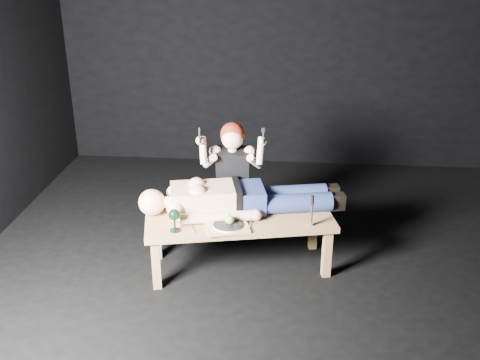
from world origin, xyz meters
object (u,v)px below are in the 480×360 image
Objects in this scene: goblet at (174,220)px; serving_tray at (227,227)px; carving_knife at (312,211)px; table at (239,242)px; lying_man at (243,195)px; kneeling_woman at (233,180)px.

serving_tray is at bearing 10.82° from goblet.
table is at bearing 158.62° from carving_knife.
table is 4.60× the size of serving_tray.
lying_man is at bearing 74.18° from serving_tray.
kneeling_woman is 0.68m from serving_tray.
kneeling_woman is 3.55× the size of serving_tray.
table is at bearing -81.61° from kneeling_woman.
table is 0.59m from kneeling_woman.
goblet is (-0.37, -0.74, -0.03)m from kneeling_woman.
lying_man is 8.37× the size of goblet.
carving_knife is (1.02, 0.18, 0.04)m from goblet.
kneeling_woman is 0.86m from carving_knife.
lying_man is at bearing -74.42° from kneeling_woman.
carving_knife reaches higher than table.
carving_knife is at bearing 9.12° from serving_tray.
kneeling_woman is at bearing 89.23° from table.
table is 8.15× the size of goblet.
goblet is at bearing -162.13° from table.
lying_man is at bearing 145.01° from carving_knife.
kneeling_woman is 4.52× the size of carving_knife.
table is 0.62m from goblet.
serving_tray is 0.65m from carving_knife.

